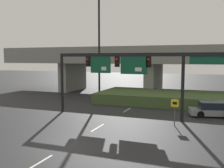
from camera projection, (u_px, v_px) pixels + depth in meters
name	position (u px, v px, depth m)	size (l,w,h in m)	color
ground_plane	(69.00, 145.00, 16.24)	(160.00, 160.00, 0.00)	#262628
lane_markings	(127.00, 110.00, 27.17)	(0.14, 31.99, 0.01)	silver
signal_gantry	(130.00, 65.00, 23.47)	(15.79, 0.44, 5.85)	black
speed_limit_sign	(175.00, 108.00, 20.75)	(0.60, 0.11, 2.18)	#4C4C4C
highway_light_pole_near	(99.00, 25.00, 31.94)	(0.70, 0.36, 18.10)	black
overpass_bridge	(154.00, 62.00, 38.75)	(48.42, 8.82, 7.05)	gray
grass_embankment	(182.00, 99.00, 31.01)	(19.99, 8.09, 1.22)	#42562D
parked_sedan_near_right	(214.00, 110.00, 24.22)	(4.69, 2.76, 1.36)	gray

